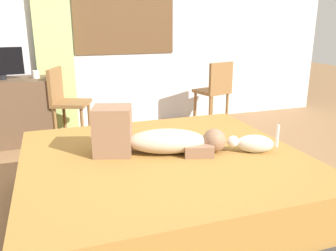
{
  "coord_description": "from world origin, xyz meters",
  "views": [
    {
      "loc": [
        -0.79,
        -2.04,
        1.35
      ],
      "look_at": [
        0.02,
        0.34,
        0.6
      ],
      "focal_mm": 37.24,
      "sensor_mm": 36.0,
      "label": 1
    }
  ],
  "objects": [
    {
      "name": "ground_plane",
      "position": [
        0.0,
        0.0,
        0.0
      ],
      "size": [
        16.0,
        16.0,
        0.0
      ],
      "primitive_type": "plane",
      "color": "olive"
    },
    {
      "name": "bed",
      "position": [
        -0.08,
        0.14,
        0.22
      ],
      "size": [
        1.99,
        1.85,
        0.45
      ],
      "color": "#38383D",
      "rests_on": "ground"
    },
    {
      "name": "chair_by_desk",
      "position": [
        -0.64,
        2.02,
        0.51
      ],
      "size": [
        0.49,
        0.49,
        0.86
      ],
      "color": "brown",
      "rests_on": "ground"
    },
    {
      "name": "back_wall_with_window",
      "position": [
        0.0,
        2.59,
        1.45
      ],
      "size": [
        6.4,
        0.14,
        2.9
      ],
      "color": "silver",
      "rests_on": "ground"
    },
    {
      "name": "tv_monitor",
      "position": [
        -1.29,
        2.19,
        0.92
      ],
      "size": [
        0.48,
        0.1,
        0.35
      ],
      "color": "black",
      "rests_on": "desk"
    },
    {
      "name": "desk",
      "position": [
        -1.24,
        2.19,
        0.37
      ],
      "size": [
        0.9,
        0.56,
        0.74
      ],
      "color": "brown",
      "rests_on": "ground"
    },
    {
      "name": "cat",
      "position": [
        0.54,
        -0.02,
        0.52
      ],
      "size": [
        0.33,
        0.22,
        0.21
      ],
      "color": "silver",
      "rests_on": "bed"
    },
    {
      "name": "curtain_left",
      "position": [
        -0.7,
        2.47,
        1.34
      ],
      "size": [
        0.44,
        0.06,
        2.68
      ],
      "primitive_type": "cube",
      "color": "#ADCC75",
      "rests_on": "ground"
    },
    {
      "name": "cup",
      "position": [
        -0.93,
        2.18,
        0.78
      ],
      "size": [
        0.08,
        0.08,
        0.09
      ],
      "primitive_type": "cylinder",
      "color": "white",
      "rests_on": "desk"
    },
    {
      "name": "chair_spare",
      "position": [
        1.27,
        2.06,
        0.51
      ],
      "size": [
        0.47,
        0.47,
        0.86
      ],
      "color": "brown",
      "rests_on": "ground"
    },
    {
      "name": "person_lying",
      "position": [
        -0.14,
        0.21,
        0.57
      ],
      "size": [
        0.93,
        0.48,
        0.34
      ],
      "color": "#CCB299",
      "rests_on": "bed"
    }
  ]
}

